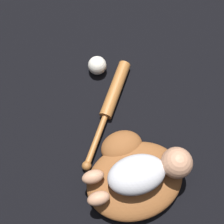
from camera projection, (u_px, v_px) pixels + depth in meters
ground_plane at (137, 192)px, 1.01m from camera, size 6.00×6.00×0.00m
baseball_glove at (133, 174)px, 0.99m from camera, size 0.36×0.34×0.07m
baby_figure at (145, 172)px, 0.92m from camera, size 0.33×0.19×0.10m
baseball_bat at (111, 100)px, 1.12m from camera, size 0.36×0.28×0.04m
baseball at (97, 65)px, 1.16m from camera, size 0.07×0.07×0.07m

